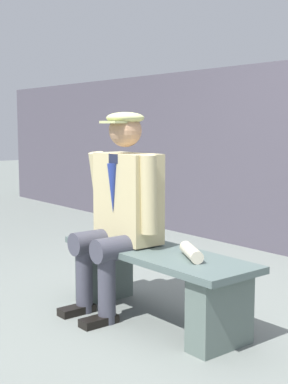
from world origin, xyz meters
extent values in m
plane|color=slate|center=(0.00, 0.00, 0.00)|extent=(30.00, 30.00, 0.00)
cube|color=#50615F|center=(0.00, 0.00, 0.43)|extent=(1.40, 0.45, 0.04)
cube|color=slate|center=(-0.55, 0.00, 0.20)|extent=(0.16, 0.38, 0.41)
cube|color=slate|center=(0.55, 0.00, 0.20)|extent=(0.16, 0.38, 0.41)
cube|color=#C6B684|center=(0.28, 0.00, 0.75)|extent=(0.46, 0.23, 0.58)
cylinder|color=#1E2338|center=(0.28, 0.00, 1.00)|extent=(0.25, 0.25, 0.06)
cone|color=navy|center=(0.28, 0.12, 0.82)|extent=(0.07, 0.07, 0.32)
sphere|color=tan|center=(0.28, 0.02, 1.18)|extent=(0.21, 0.21, 0.21)
ellipsoid|color=#BBC07D|center=(0.28, 0.02, 1.26)|extent=(0.24, 0.24, 0.07)
cube|color=#BBC07D|center=(0.28, 0.12, 1.23)|extent=(0.17, 0.10, 0.02)
cylinder|color=#41424F|center=(0.15, 0.13, 0.46)|extent=(0.15, 0.42, 0.15)
cylinder|color=#41424F|center=(0.15, 0.26, 0.23)|extent=(0.11, 0.11, 0.46)
cube|color=black|center=(0.15, 0.32, 0.03)|extent=(0.10, 0.24, 0.05)
cylinder|color=#C6B684|center=(0.01, 0.04, 0.79)|extent=(0.10, 0.11, 0.48)
cylinder|color=#41424F|center=(0.40, 0.13, 0.46)|extent=(0.15, 0.42, 0.15)
cylinder|color=#41424F|center=(0.40, 0.26, 0.23)|extent=(0.11, 0.11, 0.46)
cube|color=black|center=(0.40, 0.32, 0.03)|extent=(0.10, 0.24, 0.05)
cylinder|color=#C6B684|center=(0.54, 0.04, 0.79)|extent=(0.11, 0.18, 0.49)
cylinder|color=beige|center=(-0.30, -0.02, 0.49)|extent=(0.28, 0.20, 0.07)
camera|label=1|loc=(-2.51, 2.12, 1.21)|focal=50.90mm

